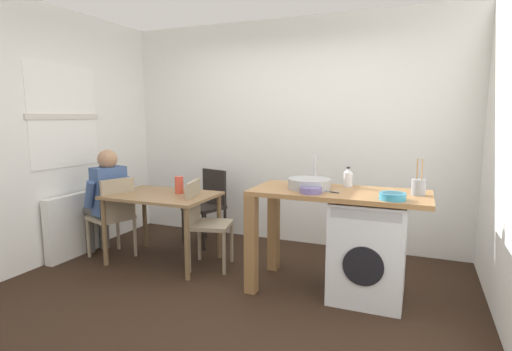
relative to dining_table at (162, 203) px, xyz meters
name	(u,v)px	position (x,y,z in m)	size (l,w,h in m)	color
ground_plane	(226,295)	(0.99, -0.50, -0.64)	(5.46, 5.46, 0.00)	black
wall_back	(289,133)	(0.99, 1.25, 0.71)	(4.60, 0.10, 2.70)	white
wall_window_side	(38,136)	(-1.15, -0.49, 0.71)	(0.12, 3.80, 2.70)	white
radiator	(77,225)	(-1.03, -0.20, -0.29)	(0.10, 0.80, 0.70)	white
dining_table	(162,203)	(0.00, 0.00, 0.00)	(1.10, 0.76, 0.74)	olive
chair_person_seat	(114,213)	(-0.55, -0.12, -0.14)	(0.51, 0.51, 0.90)	gray
chair_opposite	(204,219)	(0.48, 0.03, -0.14)	(0.48, 0.48, 0.90)	gray
chair_spare_by_wall	(208,202)	(0.12, 0.77, -0.14)	(0.50, 0.50, 0.90)	black
seated_person	(106,197)	(-0.70, -0.07, 0.03)	(0.56, 0.54, 1.20)	#595651
kitchen_counter	(315,207)	(1.66, -0.06, 0.12)	(1.50, 0.68, 0.92)	#9E7042
washing_machine	(368,249)	(2.13, -0.06, -0.21)	(0.60, 0.61, 0.86)	silver
sink_basin	(309,184)	(1.61, -0.06, 0.32)	(0.38, 0.38, 0.09)	#9EA0A5
tap	(315,170)	(1.61, 0.12, 0.42)	(0.02, 0.02, 0.28)	#B2B2B7
bottle_tall_green	(348,178)	(1.91, 0.16, 0.36)	(0.08, 0.08, 0.18)	silver
mixing_bowl	(311,190)	(1.67, -0.26, 0.31)	(0.19, 0.19, 0.05)	slate
utensil_crock	(418,187)	(2.50, -0.01, 0.35)	(0.11, 0.11, 0.30)	gray
colander	(393,196)	(2.32, -0.28, 0.31)	(0.20, 0.20, 0.06)	teal
vase	(179,185)	(0.15, 0.10, 0.19)	(0.09, 0.09, 0.18)	#D84C38
scissors	(331,192)	(1.82, -0.16, 0.28)	(0.15, 0.06, 0.01)	#B2B2B7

